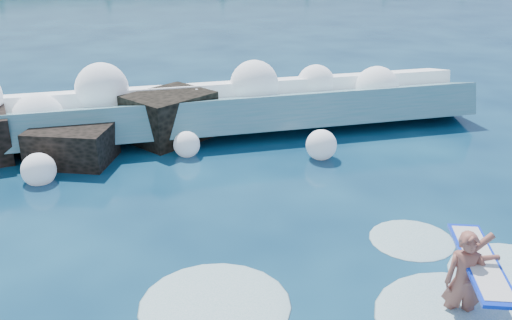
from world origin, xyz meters
name	(u,v)px	position (x,y,z in m)	size (l,w,h in m)	color
ground	(203,269)	(0.00, 0.00, 0.00)	(200.00, 200.00, 0.00)	#07243F
breaking_wave	(151,115)	(-0.31, 7.64, 0.60)	(19.84, 3.02, 1.71)	teal
rock_cluster	(59,135)	(-2.87, 6.74, 0.50)	(8.66, 3.68, 1.58)	black
surfer_with_board	(468,278)	(3.87, -2.26, 0.64)	(1.33, 2.91, 1.74)	#945145
wave_spray	(134,100)	(-0.76, 7.51, 1.12)	(15.55, 4.64, 2.43)	white
surf_foam	(427,308)	(3.36, -2.05, 0.00)	(8.72, 5.53, 0.14)	silver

